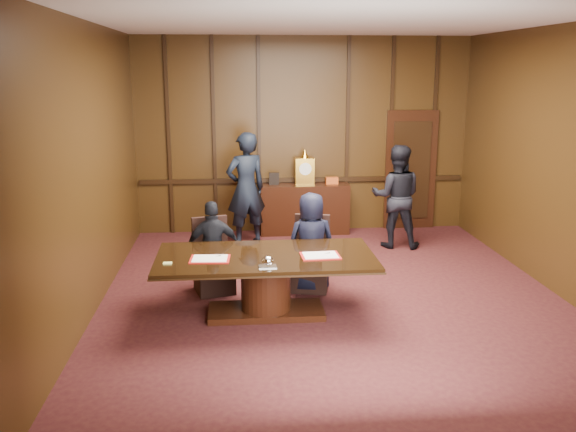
# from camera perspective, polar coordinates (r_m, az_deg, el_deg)

# --- Properties ---
(room) EXTENTS (7.00, 7.04, 3.50)m
(room) POSITION_cam_1_polar(r_m,az_deg,el_deg) (7.80, 4.71, 4.69)
(room) COLOR black
(room) RESTS_ON ground
(sideboard) EXTENTS (1.60, 0.45, 1.54)m
(sideboard) POSITION_cam_1_polar(r_m,az_deg,el_deg) (11.07, 1.55, 0.86)
(sideboard) COLOR black
(sideboard) RESTS_ON ground
(conference_table) EXTENTS (2.62, 1.32, 0.76)m
(conference_table) POSITION_cam_1_polar(r_m,az_deg,el_deg) (7.38, -2.09, -5.53)
(conference_table) COLOR black
(conference_table) RESTS_ON ground
(folder_left) EXTENTS (0.48, 0.36, 0.02)m
(folder_left) POSITION_cam_1_polar(r_m,az_deg,el_deg) (7.18, -7.32, -4.00)
(folder_left) COLOR #B31410
(folder_left) RESTS_ON conference_table
(folder_right) EXTENTS (0.47, 0.35, 0.02)m
(folder_right) POSITION_cam_1_polar(r_m,az_deg,el_deg) (7.26, 3.04, -3.72)
(folder_right) COLOR #B31410
(folder_right) RESTS_ON conference_table
(inkstand) EXTENTS (0.20, 0.14, 0.12)m
(inkstand) POSITION_cam_1_polar(r_m,az_deg,el_deg) (6.86, -1.92, -4.35)
(inkstand) COLOR white
(inkstand) RESTS_ON conference_table
(notepad) EXTENTS (0.10, 0.07, 0.01)m
(notepad) POSITION_cam_1_polar(r_m,az_deg,el_deg) (7.10, -11.21, -4.36)
(notepad) COLOR #D2D467
(notepad) RESTS_ON conference_table
(chair_left) EXTENTS (0.59, 0.59, 0.99)m
(chair_left) POSITION_cam_1_polar(r_m,az_deg,el_deg) (8.28, -6.97, -5.06)
(chair_left) COLOR black
(chair_left) RESTS_ON ground
(chair_right) EXTENTS (0.57, 0.57, 0.99)m
(chair_right) POSITION_cam_1_polar(r_m,az_deg,el_deg) (8.33, 2.13, -4.84)
(chair_right) COLOR black
(chair_right) RESTS_ON ground
(signatory_left) EXTENTS (0.77, 0.39, 1.26)m
(signatory_left) POSITION_cam_1_polar(r_m,az_deg,el_deg) (8.10, -7.00, -2.98)
(signatory_left) COLOR black
(signatory_left) RESTS_ON ground
(signatory_right) EXTENTS (0.71, 0.52, 1.35)m
(signatory_right) POSITION_cam_1_polar(r_m,az_deg,el_deg) (8.14, 2.18, -2.47)
(signatory_right) COLOR black
(signatory_right) RESTS_ON ground
(witness_left) EXTENTS (0.82, 0.68, 1.91)m
(witness_left) POSITION_cam_1_polar(r_m,az_deg,el_deg) (10.30, -3.96, 2.56)
(witness_left) COLOR black
(witness_left) RESTS_ON ground
(witness_right) EXTENTS (0.97, 0.84, 1.72)m
(witness_right) POSITION_cam_1_polar(r_m,az_deg,el_deg) (10.29, 10.11, 1.81)
(witness_right) COLOR black
(witness_right) RESTS_ON ground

